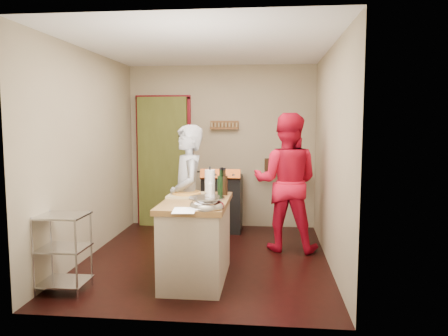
{
  "coord_description": "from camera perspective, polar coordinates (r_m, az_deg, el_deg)",
  "views": [
    {
      "loc": [
        0.78,
        -5.28,
        1.72
      ],
      "look_at": [
        0.22,
        0.0,
        1.14
      ],
      "focal_mm": 35.0,
      "sensor_mm": 36.0,
      "label": 1
    }
  ],
  "objects": [
    {
      "name": "person_stripe",
      "position": [
        5.0,
        -4.77,
        -4.0
      ],
      "size": [
        0.59,
        0.71,
        1.67
      ],
      "primitive_type": "imported",
      "rotation": [
        0.0,
        0.0,
        -1.22
      ],
      "color": "#A5A5AA",
      "rests_on": "ground"
    },
    {
      "name": "back_wall",
      "position": [
        7.22,
        -5.36,
        1.49
      ],
      "size": [
        3.0,
        0.44,
        2.6
      ],
      "color": "tan",
      "rests_on": "ground"
    },
    {
      "name": "floor",
      "position": [
        5.6,
        -2.33,
        -11.69
      ],
      "size": [
        3.5,
        3.5,
        0.0
      ],
      "primitive_type": "plane",
      "color": "black",
      "rests_on": "ground"
    },
    {
      "name": "wire_shelving",
      "position": [
        4.74,
        -20.3,
        -9.89
      ],
      "size": [
        0.48,
        0.4,
        0.8
      ],
      "color": "silver",
      "rests_on": "ground"
    },
    {
      "name": "right_wall",
      "position": [
        5.34,
        13.75,
        1.5
      ],
      "size": [
        0.04,
        3.5,
        2.6
      ],
      "primitive_type": "cube",
      "color": "tan",
      "rests_on": "ground"
    },
    {
      "name": "island",
      "position": [
        4.78,
        -3.6,
        -9.05
      ],
      "size": [
        0.7,
        1.29,
        1.18
      ],
      "color": "#B9AF9D",
      "rests_on": "ground"
    },
    {
      "name": "ceiling",
      "position": [
        5.41,
        -2.46,
        15.66
      ],
      "size": [
        3.0,
        3.5,
        0.02
      ],
      "primitive_type": "cube",
      "color": "white",
      "rests_on": "back_wall"
    },
    {
      "name": "stove",
      "position": [
        6.86,
        -0.23,
        -4.49
      ],
      "size": [
        0.6,
        0.63,
        1.0
      ],
      "color": "black",
      "rests_on": "ground"
    },
    {
      "name": "person_red",
      "position": [
        5.84,
        8.12,
        -1.83
      ],
      "size": [
        0.97,
        0.81,
        1.82
      ],
      "primitive_type": "imported",
      "rotation": [
        0.0,
        0.0,
        3.0
      ],
      "color": "red",
      "rests_on": "ground"
    },
    {
      "name": "left_wall",
      "position": [
        5.76,
        -17.33,
        1.73
      ],
      "size": [
        0.04,
        3.5,
        2.6
      ],
      "primitive_type": "cube",
      "color": "tan",
      "rests_on": "ground"
    }
  ]
}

